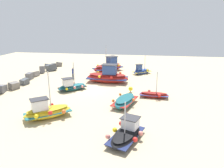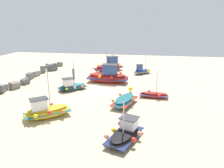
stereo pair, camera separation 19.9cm
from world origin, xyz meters
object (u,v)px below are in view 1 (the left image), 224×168
object	(u,v)px
fishing_boat_4	(127,133)
person_walking	(73,73)
fishing_boat_7	(154,95)
fishing_boat_3	(72,86)
fishing_boat_2	(109,67)
mooring_buoy_0	(131,89)
fishing_boat_1	(47,111)
fishing_boat_5	(142,71)
fishing_boat_0	(108,77)
fishing_boat_6	(125,101)

from	to	relation	value
fishing_boat_4	person_walking	world-z (taller)	fishing_boat_4
person_walking	fishing_boat_7	bearing A→B (deg)	60.45
fishing_boat_7	fishing_boat_3	bearing A→B (deg)	-3.05
fishing_boat_2	mooring_buoy_0	xyz separation A→B (m)	(-9.86, -4.23, -0.37)
fishing_boat_1	fishing_boat_5	xyz separation A→B (m)	(16.55, -7.23, -0.10)
fishing_boat_3	fishing_boat_5	world-z (taller)	fishing_boat_3
fishing_boat_0	fishing_boat_5	distance (m)	6.90
fishing_boat_1	fishing_boat_5	size ratio (longest dim) A/B	1.31
fishing_boat_0	fishing_boat_3	size ratio (longest dim) A/B	1.67
fishing_boat_3	fishing_boat_6	bearing A→B (deg)	110.65
fishing_boat_6	person_walking	size ratio (longest dim) A/B	2.25
fishing_boat_4	person_walking	bearing A→B (deg)	50.94
fishing_boat_0	fishing_boat_4	xyz separation A→B (m)	(-13.36, -3.73, -0.34)
fishing_boat_5	fishing_boat_6	xyz separation A→B (m)	(-12.82, 1.22, -0.05)
fishing_boat_4	fishing_boat_1	bearing A→B (deg)	90.83
fishing_boat_0	fishing_boat_1	xyz separation A→B (m)	(-11.09, 3.02, -0.21)
fishing_boat_0	person_walking	xyz separation A→B (m)	(0.70, 4.90, 0.18)
fishing_boat_2	fishing_boat_7	size ratio (longest dim) A/B	1.59
fishing_boat_1	mooring_buoy_0	bearing A→B (deg)	-168.44
fishing_boat_1	mooring_buoy_0	xyz separation A→B (m)	(7.59, -6.26, -0.17)
fishing_boat_4	person_walking	size ratio (longest dim) A/B	2.19
fishing_boat_2	mooring_buoy_0	world-z (taller)	fishing_boat_2
fishing_boat_1	fishing_boat_3	world-z (taller)	fishing_boat_1
fishing_boat_6	mooring_buoy_0	bearing A→B (deg)	12.27
fishing_boat_6	fishing_boat_7	distance (m)	3.78
fishing_boat_3	mooring_buoy_0	xyz separation A→B (m)	(0.32, -6.77, -0.08)
fishing_boat_5	mooring_buoy_0	xyz separation A→B (m)	(-8.96, 0.97, -0.07)
fishing_boat_1	fishing_boat_3	xyz separation A→B (m)	(7.27, 0.51, -0.09)
fishing_boat_7	person_walking	distance (m)	12.01
fishing_boat_0	person_walking	bearing A→B (deg)	173.77
fishing_boat_6	fishing_boat_5	bearing A→B (deg)	10.45
person_walking	fishing_boat_2	bearing A→B (deg)	143.06
mooring_buoy_0	fishing_boat_5	bearing A→B (deg)	-6.21
fishing_boat_0	mooring_buoy_0	distance (m)	4.78
fishing_boat_6	person_walking	xyz separation A→B (m)	(8.06, 7.89, 0.54)
fishing_boat_7	fishing_boat_2	bearing A→B (deg)	-55.85
fishing_boat_2	person_walking	distance (m)	6.88
fishing_boat_4	person_walking	xyz separation A→B (m)	(14.05, 8.62, 0.51)
fishing_boat_1	fishing_boat_6	distance (m)	7.08
fishing_boat_1	fishing_boat_5	bearing A→B (deg)	-152.54
fishing_boat_5	fishing_boat_7	size ratio (longest dim) A/B	0.97
fishing_boat_7	fishing_boat_6	bearing A→B (deg)	45.70
fishing_boat_0	fishing_boat_5	size ratio (longest dim) A/B	1.85
fishing_boat_1	mooring_buoy_0	world-z (taller)	fishing_boat_1
fishing_boat_2	mooring_buoy_0	distance (m)	10.73
mooring_buoy_0	fishing_boat_4	bearing A→B (deg)	-177.16
fishing_boat_1	fishing_boat_4	world-z (taller)	fishing_boat_1
fishing_boat_4	mooring_buoy_0	world-z (taller)	fishing_boat_4
fishing_boat_4	fishing_boat_5	size ratio (longest dim) A/B	1.25
fishing_boat_0	fishing_boat_7	bearing A→B (deg)	-37.82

